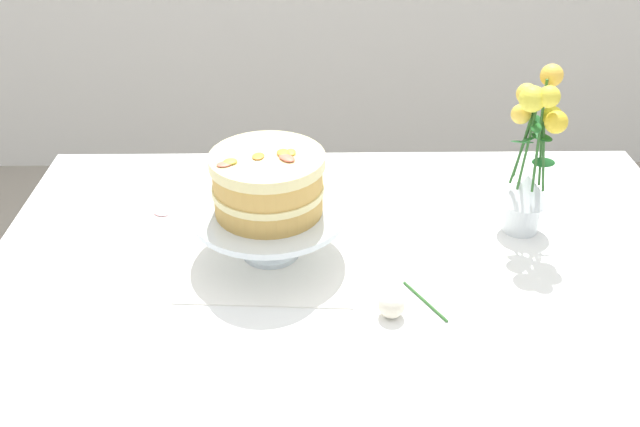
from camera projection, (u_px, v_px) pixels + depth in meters
dining_table at (353, 318)px, 1.34m from camera, size 1.40×1.00×0.74m
linen_napkin at (271, 254)px, 1.36m from camera, size 0.34×0.34×0.00m
cake_stand at (269, 218)px, 1.32m from camera, size 0.29×0.29×0.10m
layer_cake at (268, 183)px, 1.28m from camera, size 0.21×0.21×0.12m
flower_vase at (530, 166)px, 1.36m from camera, size 0.10×0.11×0.34m
fallen_rose at (393, 305)px, 1.20m from camera, size 0.12×0.11×0.05m
loose_petal_1 at (161, 213)px, 1.49m from camera, size 0.04×0.03×0.00m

